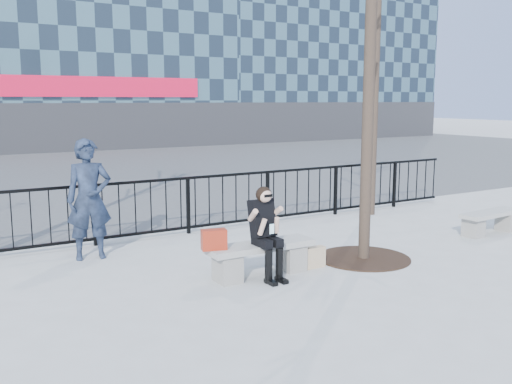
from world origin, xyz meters
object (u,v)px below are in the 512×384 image
bench_main (261,256)px  standing_man (89,199)px  bench_second (491,220)px  seated_woman (267,233)px

bench_main → standing_man: size_ratio=0.85×
bench_main → bench_second: size_ratio=1.12×
bench_main → seated_woman: 0.40m
bench_second → standing_man: (-7.07, 2.22, 0.71)m
bench_main → seated_woman: bearing=-90.0°
bench_main → bench_second: 5.19m
bench_main → standing_man: standing_man is taller
bench_main → standing_man: (-1.88, 2.21, 0.67)m
standing_man → seated_woman: bearing=-44.1°
standing_man → bench_main: bearing=-42.2°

